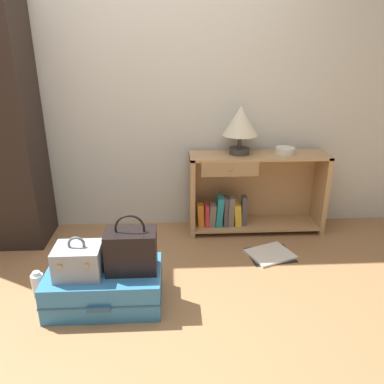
{
  "coord_description": "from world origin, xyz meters",
  "views": [
    {
      "loc": [
        0.19,
        -1.84,
        1.6
      ],
      "look_at": [
        0.33,
        0.82,
        0.55
      ],
      "focal_mm": 36.18,
      "sensor_mm": 36.0,
      "label": 1
    }
  ],
  "objects": [
    {
      "name": "train_case",
      "position": [
        -0.4,
        0.24,
        0.34
      ],
      "size": [
        0.28,
        0.23,
        0.26
      ],
      "color": "#8E99A3",
      "rests_on": "suitcase_large"
    },
    {
      "name": "bowl",
      "position": [
        1.14,
        1.27,
        0.73
      ],
      "size": [
        0.16,
        0.16,
        0.06
      ],
      "primitive_type": "cylinder",
      "color": "silver",
      "rests_on": "bookshelf"
    },
    {
      "name": "table_lamp",
      "position": [
        0.75,
        1.29,
        0.97
      ],
      "size": [
        0.29,
        0.29,
        0.4
      ],
      "color": "#3D3838",
      "rests_on": "bookshelf"
    },
    {
      "name": "bottle",
      "position": [
        -0.72,
        0.37,
        0.08
      ],
      "size": [
        0.08,
        0.08,
        0.18
      ],
      "color": "white",
      "rests_on": "ground_plane"
    },
    {
      "name": "handbag",
      "position": [
        -0.07,
        0.28,
        0.38
      ],
      "size": [
        0.31,
        0.19,
        0.38
      ],
      "color": "black",
      "rests_on": "suitcase_large"
    },
    {
      "name": "suitcase_large",
      "position": [
        -0.26,
        0.27,
        0.12
      ],
      "size": [
        0.73,
        0.45,
        0.24
      ],
      "color": "teal",
      "rests_on": "ground_plane"
    },
    {
      "name": "ground_plane",
      "position": [
        0.0,
        0.0,
        0.0
      ],
      "size": [
        9.0,
        9.0,
        0.0
      ],
      "primitive_type": "plane",
      "color": "#9E7047"
    },
    {
      "name": "bookshelf",
      "position": [
        0.86,
        1.28,
        0.34
      ],
      "size": [
        1.17,
        0.32,
        0.7
      ],
      "color": "tan",
      "rests_on": "ground_plane"
    },
    {
      "name": "back_wall",
      "position": [
        0.0,
        1.5,
        1.3
      ],
      "size": [
        6.4,
        0.1,
        2.6
      ],
      "primitive_type": "cube",
      "color": "beige",
      "rests_on": "ground_plane"
    },
    {
      "name": "open_book_on_floor",
      "position": [
        0.96,
        0.81,
        0.01
      ],
      "size": [
        0.41,
        0.38,
        0.02
      ],
      "color": "white",
      "rests_on": "ground_plane"
    }
  ]
}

